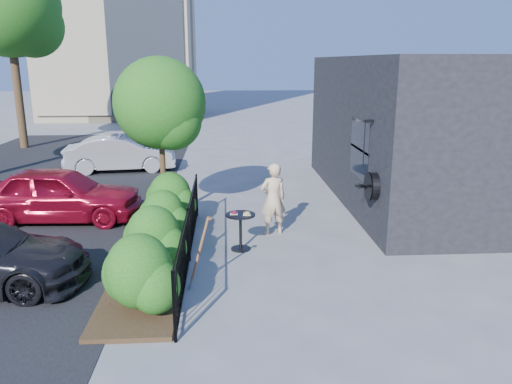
{
  "coord_description": "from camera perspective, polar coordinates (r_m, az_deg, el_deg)",
  "views": [
    {
      "loc": [
        -0.75,
        -9.37,
        3.87
      ],
      "look_at": [
        -0.12,
        0.76,
        1.2
      ],
      "focal_mm": 35.0,
      "sensor_mm": 36.0,
      "label": 1
    }
  ],
  "objects": [
    {
      "name": "ground",
      "position": [
        10.17,
        0.96,
        -7.64
      ],
      "size": [
        120.0,
        120.0,
        0.0
      ],
      "primitive_type": "plane",
      "color": "gray",
      "rests_on": "ground"
    },
    {
      "name": "shovel",
      "position": [
        8.75,
        -6.64,
        -7.38
      ],
      "size": [
        0.45,
        0.17,
        1.34
      ],
      "color": "brown",
      "rests_on": "ground"
    },
    {
      "name": "woman",
      "position": [
        11.34,
        1.97,
        -0.8
      ],
      "size": [
        0.68,
        0.53,
        1.67
      ],
      "primitive_type": "imported",
      "rotation": [
        0.0,
        0.0,
        3.38
      ],
      "color": "#DAB78D",
      "rests_on": "ground"
    },
    {
      "name": "cafe_table",
      "position": [
        10.47,
        -1.78,
        -3.81
      ],
      "size": [
        0.62,
        0.62,
        0.83
      ],
      "rotation": [
        0.0,
        0.0,
        -0.08
      ],
      "color": "black",
      "rests_on": "ground"
    },
    {
      "name": "street_tree_far",
      "position": [
        25.16,
        -26.33,
        17.96
      ],
      "size": [
        4.4,
        4.4,
        8.28
      ],
      "color": "#3F2B19",
      "rests_on": "ground"
    },
    {
      "name": "car_red",
      "position": [
        13.29,
        -21.6,
        -0.22
      ],
      "size": [
        4.07,
        1.8,
        1.36
      ],
      "primitive_type": "imported",
      "rotation": [
        0.0,
        0.0,
        1.52
      ],
      "color": "maroon",
      "rests_on": "ground"
    },
    {
      "name": "car_silver",
      "position": [
        18.7,
        -15.2,
        4.27
      ],
      "size": [
        4.01,
        1.8,
        1.28
      ],
      "primitive_type": "imported",
      "rotation": [
        0.0,
        0.0,
        1.69
      ],
      "color": "#B4B5BA",
      "rests_on": "ground"
    },
    {
      "name": "shop_building",
      "position": [
        15.33,
        20.69,
        6.78
      ],
      "size": [
        6.22,
        9.0,
        4.0
      ],
      "color": "black",
      "rests_on": "ground"
    },
    {
      "name": "patio_tree",
      "position": [
        12.27,
        -10.63,
        9.31
      ],
      "size": [
        2.2,
        2.2,
        3.94
      ],
      "color": "#3F2B19",
      "rests_on": "ground"
    },
    {
      "name": "fence",
      "position": [
        9.97,
        -7.69,
        -4.8
      ],
      "size": [
        0.05,
        6.05,
        1.1
      ],
      "color": "black",
      "rests_on": "ground"
    },
    {
      "name": "planting_bed",
      "position": [
        10.23,
        -11.54,
        -7.57
      ],
      "size": [
        1.3,
        6.0,
        0.08
      ],
      "primitive_type": "cube",
      "color": "#382616",
      "rests_on": "ground"
    },
    {
      "name": "shrubs",
      "position": [
        10.08,
        -11.09,
        -3.88
      ],
      "size": [
        1.1,
        5.6,
        1.24
      ],
      "color": "#205814",
      "rests_on": "ground"
    }
  ]
}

